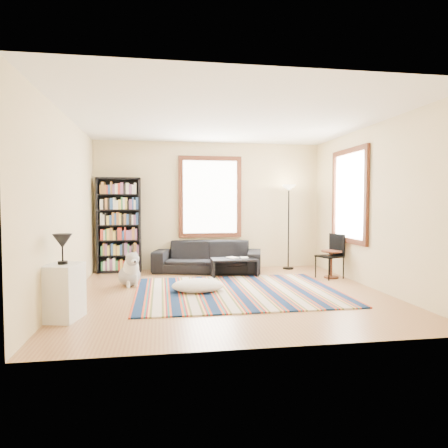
{
  "coord_description": "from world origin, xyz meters",
  "views": [
    {
      "loc": [
        -1.08,
        -6.34,
        1.46
      ],
      "look_at": [
        0.0,
        0.5,
        1.1
      ],
      "focal_mm": 32.0,
      "sensor_mm": 36.0,
      "label": 1
    }
  ],
  "objects": [
    {
      "name": "dog",
      "position": [
        -1.64,
        0.84,
        0.3
      ],
      "size": [
        0.61,
        0.72,
        0.61
      ],
      "primitive_type": null,
      "rotation": [
        0.0,
        0.0,
        0.34
      ],
      "color": "#ACACAC",
      "rests_on": "floor"
    },
    {
      "name": "side_table",
      "position": [
        2.2,
        0.97,
        0.27
      ],
      "size": [
        0.41,
        0.41,
        0.54
      ],
      "primitive_type": "cylinder",
      "rotation": [
        0.0,
        0.0,
        0.02
      ],
      "color": "#4E2113",
      "rests_on": "floor"
    },
    {
      "name": "wall_right",
      "position": [
        2.55,
        0.0,
        1.4
      ],
      "size": [
        0.1,
        5.0,
        2.8
      ],
      "primitive_type": "cube",
      "color": "beige",
      "rests_on": "floor"
    },
    {
      "name": "white_cabinet",
      "position": [
        -2.3,
        -1.14,
        0.35
      ],
      "size": [
        0.49,
        0.57,
        0.7
      ],
      "primitive_type": "cube",
      "rotation": [
        0.0,
        0.0,
        -0.23
      ],
      "color": "silver",
      "rests_on": "floor"
    },
    {
      "name": "floor_lamp",
      "position": [
        1.71,
        2.15,
        0.93
      ],
      "size": [
        0.3,
        0.3,
        1.86
      ],
      "primitive_type": null,
      "rotation": [
        0.0,
        0.0,
        0.01
      ],
      "color": "black",
      "rests_on": "floor"
    },
    {
      "name": "rug",
      "position": [
        0.15,
        0.05,
        0.01
      ],
      "size": [
        3.31,
        2.65,
        0.02
      ],
      "primitive_type": "cube",
      "color": "#0D1F41",
      "rests_on": "floor"
    },
    {
      "name": "book_a",
      "position": [
        0.25,
        1.43,
        0.37
      ],
      "size": [
        0.28,
        0.25,
        0.02
      ],
      "primitive_type": "imported",
      "rotation": [
        0.0,
        0.0,
        0.46
      ],
      "color": "beige",
      "rests_on": "coffee_table"
    },
    {
      "name": "book_b",
      "position": [
        0.5,
        1.48,
        0.37
      ],
      "size": [
        0.15,
        0.2,
        0.01
      ],
      "primitive_type": "imported",
      "rotation": [
        0.0,
        0.0,
        -0.03
      ],
      "color": "beige",
      "rests_on": "coffee_table"
    },
    {
      "name": "sofa",
      "position": [
        -0.11,
        2.05,
        0.33
      ],
      "size": [
        2.39,
        1.41,
        0.66
      ],
      "primitive_type": "imported",
      "rotation": [
        0.0,
        0.0,
        -0.25
      ],
      "color": "black",
      "rests_on": "floor"
    },
    {
      "name": "floor_cushion",
      "position": [
        -0.49,
        0.15,
        0.11
      ],
      "size": [
        1.01,
        0.86,
        0.21
      ],
      "primitive_type": "ellipsoid",
      "rotation": [
        0.0,
        0.0,
        0.29
      ],
      "color": "beige",
      "rests_on": "floor"
    },
    {
      "name": "folding_chair",
      "position": [
        2.15,
        0.95,
        0.43
      ],
      "size": [
        0.54,
        0.52,
        0.86
      ],
      "primitive_type": "cube",
      "rotation": [
        0.0,
        0.0,
        0.37
      ],
      "color": "black",
      "rests_on": "floor"
    },
    {
      "name": "wall_left",
      "position": [
        -2.55,
        0.0,
        1.4
      ],
      "size": [
        0.1,
        5.0,
        2.8
      ],
      "primitive_type": "cube",
      "color": "beige",
      "rests_on": "floor"
    },
    {
      "name": "bookshelf",
      "position": [
        -1.96,
        2.32,
        1.0
      ],
      "size": [
        0.9,
        0.3,
        2.0
      ],
      "primitive_type": "cube",
      "color": "black",
      "rests_on": "floor"
    },
    {
      "name": "wall_back",
      "position": [
        0.0,
        2.55,
        1.4
      ],
      "size": [
        5.0,
        0.1,
        2.8
      ],
      "primitive_type": "cube",
      "color": "beige",
      "rests_on": "floor"
    },
    {
      "name": "window_back",
      "position": [
        0.0,
        2.47,
        1.6
      ],
      "size": [
        1.2,
        0.06,
        1.6
      ],
      "primitive_type": "cube",
      "color": "white",
      "rests_on": "wall_back"
    },
    {
      "name": "floor",
      "position": [
        0.0,
        0.0,
        -0.05
      ],
      "size": [
        5.0,
        5.0,
        0.1
      ],
      "primitive_type": "cube",
      "color": "#A3784A",
      "rests_on": "ground"
    },
    {
      "name": "coffee_table",
      "position": [
        0.35,
        1.43,
        0.18
      ],
      "size": [
        0.92,
        0.54,
        0.36
      ],
      "primitive_type": "cube",
      "rotation": [
        0.0,
        0.0,
        0.04
      ],
      "color": "black",
      "rests_on": "floor"
    },
    {
      "name": "wall_front",
      "position": [
        0.0,
        -2.55,
        1.4
      ],
      "size": [
        5.0,
        0.1,
        2.8
      ],
      "primitive_type": "cube",
      "color": "beige",
      "rests_on": "floor"
    },
    {
      "name": "ceiling",
      "position": [
        0.0,
        0.0,
        2.85
      ],
      "size": [
        5.0,
        5.0,
        0.1
      ],
      "primitive_type": "cube",
      "color": "white",
      "rests_on": "floor"
    },
    {
      "name": "table_lamp",
      "position": [
        -2.3,
        -1.14,
        0.89
      ],
      "size": [
        0.32,
        0.32,
        0.38
      ],
      "primitive_type": null,
      "rotation": [
        0.0,
        0.0,
        -0.41
      ],
      "color": "black",
      "rests_on": "white_cabinet"
    },
    {
      "name": "window_right",
      "position": [
        2.47,
        0.8,
        1.6
      ],
      "size": [
        0.06,
        1.2,
        1.6
      ],
      "primitive_type": "cube",
      "color": "white",
      "rests_on": "wall_right"
    }
  ]
}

